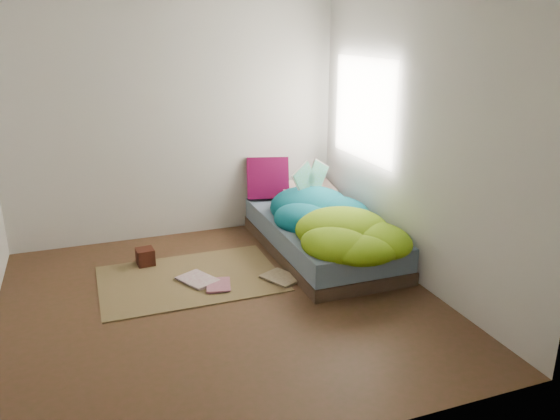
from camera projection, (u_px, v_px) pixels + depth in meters
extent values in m
cube|color=#46341B|center=(222.00, 304.00, 4.51)|extent=(3.50, 3.50, 0.00)
cube|color=silver|center=(175.00, 116.00, 5.66)|extent=(3.50, 0.04, 2.60)
cube|color=silver|center=(306.00, 223.00, 2.54)|extent=(3.50, 0.04, 2.60)
cube|color=silver|center=(415.00, 135.00, 4.68)|extent=(0.04, 3.50, 2.60)
cube|color=white|center=(363.00, 109.00, 5.44)|extent=(0.01, 1.00, 1.20)
cube|color=#3A2E1F|center=(320.00, 247.00, 5.54)|extent=(1.00, 2.00, 0.12)
cube|color=slate|center=(321.00, 231.00, 5.48)|extent=(0.98, 1.96, 0.22)
cube|color=brown|center=(190.00, 279.00, 4.95)|extent=(1.60, 1.10, 0.01)
cube|color=beige|center=(307.00, 191.00, 6.19)|extent=(0.60, 0.38, 0.13)
cube|color=#550532|center=(268.00, 178.00, 6.10)|extent=(0.48, 0.26, 0.46)
cube|color=#33150B|center=(145.00, 257.00, 5.21)|extent=(0.17, 0.17, 0.16)
imported|color=silver|center=(186.00, 284.00, 4.80)|extent=(0.38, 0.42, 0.03)
imported|color=#BB6C81|center=(206.00, 286.00, 4.77)|extent=(0.27, 0.32, 0.03)
imported|color=tan|center=(272.00, 282.00, 4.84)|extent=(0.37, 0.41, 0.03)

